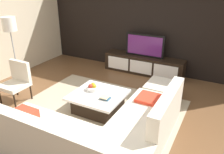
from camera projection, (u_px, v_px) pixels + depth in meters
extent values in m
plane|color=brown|center=(100.00, 114.00, 4.52)|extent=(14.00, 14.00, 0.00)
cube|color=black|center=(150.00, 22.00, 6.13)|extent=(6.40, 0.12, 2.80)
cube|color=tan|center=(96.00, 112.00, 4.56)|extent=(3.22, 2.68, 0.01)
cube|color=black|center=(144.00, 65.00, 6.35)|extent=(2.24, 0.46, 0.50)
cube|color=white|center=(118.00, 63.00, 6.46)|extent=(0.63, 0.01, 0.35)
cube|color=white|center=(141.00, 67.00, 6.16)|extent=(0.63, 0.01, 0.35)
cube|color=white|center=(165.00, 72.00, 5.87)|extent=(0.63, 0.01, 0.35)
cube|color=black|center=(145.00, 45.00, 6.13)|extent=(1.09, 0.05, 0.62)
cube|color=#591E66|center=(144.00, 46.00, 6.11)|extent=(0.98, 0.01, 0.52)
cube|color=beige|center=(66.00, 148.00, 3.29)|extent=(2.44, 0.85, 0.44)
cube|color=beige|center=(47.00, 138.00, 2.85)|extent=(2.44, 0.18, 0.40)
cube|color=beige|center=(146.00, 121.00, 3.90)|extent=(0.85, 1.49, 0.44)
cube|color=beige|center=(167.00, 105.00, 3.58)|extent=(0.18, 1.49, 0.40)
cube|color=red|center=(27.00, 116.00, 3.47)|extent=(0.36, 0.20, 0.22)
cube|color=red|center=(154.00, 99.00, 4.10)|extent=(0.60, 0.44, 0.06)
cube|color=black|center=(98.00, 103.00, 4.57)|extent=(0.81, 0.77, 0.33)
cube|color=white|center=(98.00, 95.00, 4.50)|extent=(1.02, 0.97, 0.05)
cylinder|color=black|center=(0.00, 95.00, 4.83)|extent=(0.04, 0.04, 0.38)
cylinder|color=black|center=(15.00, 100.00, 4.63)|extent=(0.04, 0.04, 0.38)
cylinder|color=black|center=(16.00, 87.00, 5.18)|extent=(0.04, 0.04, 0.38)
cylinder|color=black|center=(31.00, 91.00, 4.99)|extent=(0.04, 0.04, 0.38)
cube|color=beige|center=(14.00, 85.00, 4.83)|extent=(0.54, 0.52, 0.08)
cube|color=beige|center=(20.00, 71.00, 4.90)|extent=(0.54, 0.08, 0.45)
cylinder|color=#A5A5AA|center=(20.00, 84.00, 5.75)|extent=(0.28, 0.28, 0.02)
cylinder|color=#A5A5AA|center=(15.00, 59.00, 5.48)|extent=(0.03, 0.03, 1.34)
cylinder|color=white|center=(9.00, 24.00, 5.14)|extent=(0.31, 0.31, 0.32)
cube|color=beige|center=(163.00, 92.00, 4.93)|extent=(0.70, 0.70, 0.40)
cylinder|color=silver|center=(93.00, 88.00, 4.63)|extent=(0.28, 0.28, 0.07)
sphere|color=gold|center=(94.00, 86.00, 4.59)|extent=(0.10, 0.10, 0.10)
sphere|color=gold|center=(93.00, 85.00, 4.66)|extent=(0.09, 0.09, 0.09)
sphere|color=#B23326|center=(91.00, 86.00, 4.59)|extent=(0.10, 0.10, 0.10)
cube|color=#2D516B|center=(105.00, 98.00, 4.29)|extent=(0.18, 0.14, 0.03)
cube|color=#CCB78C|center=(104.00, 97.00, 4.28)|extent=(0.15, 0.15, 0.02)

